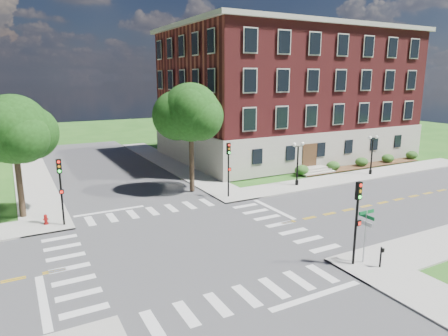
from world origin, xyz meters
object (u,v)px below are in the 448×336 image
traffic_signal_se (357,212)px  fire_hydrant (46,220)px  street_sign_pole (366,226)px  push_button_post (381,256)px  traffic_signal_nw (60,183)px  twin_lamp_east (372,152)px  twin_lamp_west (298,161)px  traffic_signal_ne (229,163)px

traffic_signal_se → fire_hydrant: 21.23m
traffic_signal_se → street_sign_pole: traffic_signal_se is taller
traffic_signal_se → push_button_post: 2.78m
traffic_signal_se → fire_hydrant: traffic_signal_se is taller
fire_hydrant → street_sign_pole: bearing=-44.5°
traffic_signal_nw → push_button_post: 21.32m
push_button_post → fire_hydrant: 22.49m
traffic_signal_se → push_button_post: bearing=-45.5°
push_button_post → twin_lamp_east: bearing=43.2°
twin_lamp_west → fire_hydrant: size_ratio=5.64×
twin_lamp_east → twin_lamp_west: bearing=178.8°
traffic_signal_se → twin_lamp_west: traffic_signal_se is taller
twin_lamp_east → fire_hydrant: (-32.63, 0.18, -2.06)m
street_sign_pole → twin_lamp_east: bearing=41.0°
traffic_signal_nw → street_sign_pole: bearing=-45.3°
traffic_signal_nw → push_button_post: (14.60, -15.35, -2.39)m
push_button_post → traffic_signal_se: bearing=134.5°
traffic_signal_ne → traffic_signal_nw: (-13.74, -0.52, 0.00)m
twin_lamp_west → street_sign_pole: 16.82m
traffic_signal_ne → twin_lamp_east: (17.75, 0.01, -0.66)m
traffic_signal_ne → street_sign_pole: size_ratio=1.55×
traffic_signal_nw → traffic_signal_ne: bearing=2.2°
twin_lamp_west → street_sign_pole: twin_lamp_west is taller
push_button_post → fire_hydrant: (-15.73, 16.06, -0.33)m
traffic_signal_se → twin_lamp_west: size_ratio=1.13×
twin_lamp_west → twin_lamp_east: bearing=-1.2°
traffic_signal_nw → twin_lamp_east: size_ratio=1.13×
traffic_signal_nw → twin_lamp_west: traffic_signal_nw is taller
traffic_signal_se → fire_hydrant: (-14.73, 15.05, -2.72)m
traffic_signal_ne → push_button_post: size_ratio=4.00×
twin_lamp_east → fire_hydrant: twin_lamp_east is taller
twin_lamp_east → fire_hydrant: size_ratio=5.64×
twin_lamp_east → traffic_signal_nw: bearing=-179.0°
traffic_signal_se → traffic_signal_ne: size_ratio=1.00×
traffic_signal_nw → street_sign_pole: traffic_signal_nw is taller
traffic_signal_ne → twin_lamp_west: size_ratio=1.13×
traffic_signal_ne → street_sign_pole: traffic_signal_ne is taller
traffic_signal_se → twin_lamp_east: (17.90, 14.87, -0.66)m
traffic_signal_se → push_button_post: traffic_signal_se is taller
traffic_signal_se → traffic_signal_ne: bearing=89.4°
twin_lamp_west → twin_lamp_east: same height
street_sign_pole → push_button_post: size_ratio=2.58×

